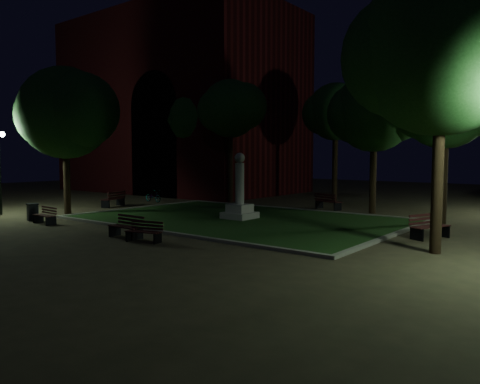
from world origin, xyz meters
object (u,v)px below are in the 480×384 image
(monument, at_px, (240,200))
(bicycle, at_px, (153,196))
(bench_left_side, at_px, (114,200))
(bench_right_side, at_px, (429,227))
(bench_near_right, at_px, (144,232))
(trash_bin, at_px, (33,212))
(bench_west_near, at_px, (46,216))
(bench_far_side, at_px, (328,202))
(bench_near_left, at_px, (127,227))

(monument, bearing_deg, bicycle, 161.67)
(bench_left_side, xyz_separation_m, bench_right_side, (18.53, 0.53, -0.01))
(monument, height_order, bicycle, monument)
(monument, height_order, bench_near_right, monument)
(bench_near_right, xyz_separation_m, trash_bin, (-8.60, 0.36, 0.07))
(bench_west_near, relative_size, bench_far_side, 0.80)
(monument, relative_size, bench_left_side, 1.77)
(bench_far_side, bearing_deg, bench_near_left, 100.16)
(bench_west_near, relative_size, bench_right_side, 0.81)
(bench_near_left, xyz_separation_m, bench_far_side, (1.71, 13.16, 0.04))
(bench_near_left, xyz_separation_m, bench_left_side, (-9.36, 6.43, 0.04))
(monument, relative_size, bench_near_right, 2.20)
(bench_near_left, height_order, bench_left_side, bench_left_side)
(bench_near_left, bearing_deg, bench_right_side, 37.78)
(bench_west_near, relative_size, bicycle, 0.91)
(monument, relative_size, bench_near_left, 2.05)
(monument, distance_m, bench_far_side, 6.74)
(monument, relative_size, bicycle, 2.03)
(bench_west_near, distance_m, trash_bin, 1.48)
(monument, bearing_deg, bench_near_right, -82.64)
(monument, height_order, bench_left_side, monument)
(bench_far_side, bearing_deg, bench_right_side, 157.89)
(monument, bearing_deg, bench_far_side, 78.33)
(bench_far_side, height_order, bicycle, bench_far_side)
(trash_bin, bearing_deg, monument, 39.56)
(monument, relative_size, bench_far_side, 1.78)
(bench_far_side, relative_size, bicycle, 1.14)
(bench_west_near, bearing_deg, bench_left_side, 121.78)
(bench_right_side, distance_m, bench_far_side, 9.70)
(monument, bearing_deg, bench_left_side, -179.16)
(bicycle, bearing_deg, trash_bin, -163.21)
(monument, xyz_separation_m, bench_near_right, (0.87, -6.75, -0.60))
(bench_near_left, relative_size, bicycle, 0.99)
(bench_right_side, height_order, trash_bin, bench_right_side)
(bench_near_right, bearing_deg, bicycle, 123.11)
(bench_right_side, relative_size, bench_far_side, 0.99)
(bench_near_right, height_order, bicycle, bicycle)
(bench_west_near, xyz_separation_m, bench_far_side, (7.62, 13.13, 0.07))
(monument, relative_size, bench_right_side, 1.79)
(bench_right_side, xyz_separation_m, bicycle, (-18.88, 2.94, -0.02))
(monument, xyz_separation_m, bicycle, (-10.05, 3.33, -0.54))
(bench_west_near, bearing_deg, bench_far_side, 63.39)
(bench_far_side, bearing_deg, bench_left_side, 48.83)
(bench_near_left, xyz_separation_m, bench_west_near, (-5.91, 0.03, -0.04))
(bench_near_right, distance_m, bench_left_side, 12.47)
(bench_far_side, bearing_deg, bench_west_near, 77.42)
(bench_near_left, bearing_deg, bench_far_side, 83.19)
(bench_left_side, bearing_deg, bench_near_left, 38.95)
(trash_bin, bearing_deg, bench_near_right, -2.42)
(bench_left_side, relative_size, bench_far_side, 1.01)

